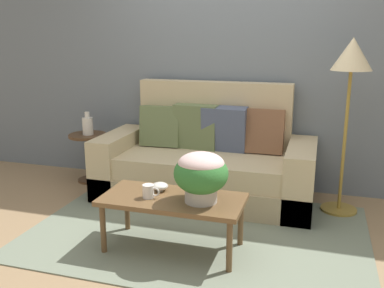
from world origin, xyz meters
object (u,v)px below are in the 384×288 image
couch (206,163)px  snack_bowl (160,186)px  coffee_table (173,203)px  floor_lamp (351,71)px  side_table (88,149)px  coffee_mug (149,191)px  potted_plant (201,173)px  table_vase (88,125)px

couch → snack_bowl: couch is taller
couch → snack_bowl: 1.05m
coffee_table → snack_bowl: size_ratio=8.27×
couch → floor_lamp: bearing=-1.4°
coffee_table → floor_lamp: bearing=42.7°
side_table → coffee_mug: bearing=-45.8°
snack_bowl → couch: bearing=85.3°
couch → potted_plant: 1.23m
couch → floor_lamp: floor_lamp is taller
side_table → coffee_mug: (1.23, -1.26, 0.10)m
side_table → potted_plant: potted_plant is taller
couch → potted_plant: size_ratio=5.36×
snack_bowl → table_vase: bearing=138.6°
couch → coffee_mug: 1.21m
coffee_table → potted_plant: size_ratio=2.71×
coffee_table → floor_lamp: (1.21, 1.11, 0.89)m
coffee_mug → snack_bowl: coffee_mug is taller
side_table → snack_bowl: side_table is taller
side_table → table_vase: 0.26m
side_table → snack_bowl: size_ratio=4.20×
floor_lamp → coffee_mug: floor_lamp is taller
couch → potted_plant: (0.27, -1.16, 0.29)m
coffee_mug → coffee_table: bearing=19.4°
side_table → potted_plant: bearing=-37.3°
coffee_table → table_vase: size_ratio=4.22×
coffee_table → potted_plant: potted_plant is taller
coffee_table → coffee_mug: 0.20m
potted_plant → table_vase: size_ratio=1.56×
coffee_table → table_vase: table_vase is taller
coffee_table → side_table: size_ratio=1.97×
couch → floor_lamp: 1.56m
couch → coffee_table: size_ratio=1.98×
floor_lamp → table_vase: (-2.58, 0.07, -0.64)m
floor_lamp → table_vase: floor_lamp is taller
couch → table_vase: size_ratio=8.35×
potted_plant → couch: bearing=103.1°
potted_plant → coffee_table: bearing=174.8°
floor_lamp → coffee_mug: (-1.37, -1.17, -0.80)m
coffee_mug → table_vase: table_vase is taller
coffee_table → floor_lamp: size_ratio=0.67×
coffee_mug → snack_bowl: bearing=80.9°
floor_lamp → table_vase: 2.66m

